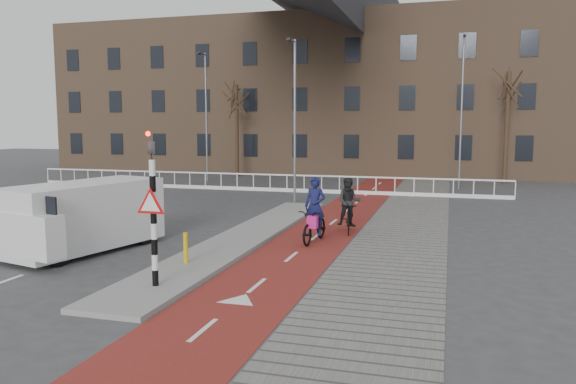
# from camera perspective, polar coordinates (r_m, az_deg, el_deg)

# --- Properties ---
(ground) EXTENTS (120.00, 120.00, 0.00)m
(ground) POSITION_cam_1_polar(r_m,az_deg,el_deg) (14.85, -7.43, -7.93)
(ground) COLOR #38383A
(ground) RESTS_ON ground
(bike_lane) EXTENTS (2.50, 60.00, 0.01)m
(bike_lane) POSITION_cam_1_polar(r_m,az_deg,el_deg) (23.84, 5.59, -2.26)
(bike_lane) COLOR maroon
(bike_lane) RESTS_ON ground
(sidewalk) EXTENTS (3.00, 60.00, 0.01)m
(sidewalk) POSITION_cam_1_polar(r_m,az_deg,el_deg) (23.50, 12.32, -2.52)
(sidewalk) COLOR slate
(sidewalk) RESTS_ON ground
(curb_island) EXTENTS (1.80, 16.00, 0.12)m
(curb_island) POSITION_cam_1_polar(r_m,az_deg,el_deg) (18.70, -4.50, -4.61)
(curb_island) COLOR gray
(curb_island) RESTS_ON ground
(traffic_signal) EXTENTS (0.80, 0.80, 3.68)m
(traffic_signal) POSITION_cam_1_polar(r_m,az_deg,el_deg) (12.95, -13.58, -1.26)
(traffic_signal) COLOR black
(traffic_signal) RESTS_ON curb_island
(bollard) EXTENTS (0.12, 0.12, 0.82)m
(bollard) POSITION_cam_1_polar(r_m,az_deg,el_deg) (15.18, -10.36, -5.60)
(bollard) COLOR #E2B30C
(bollard) RESTS_ON curb_island
(cyclist_near) EXTENTS (0.91, 2.10, 2.11)m
(cyclist_near) POSITION_cam_1_polar(r_m,az_deg,el_deg) (18.04, 2.75, -2.90)
(cyclist_near) COLOR black
(cyclist_near) RESTS_ON bike_lane
(cyclist_far) EXTENTS (0.91, 1.86, 1.94)m
(cyclist_far) POSITION_cam_1_polar(r_m,az_deg,el_deg) (19.69, 6.21, -1.83)
(cyclist_far) COLOR black
(cyclist_far) RESTS_ON bike_lane
(van) EXTENTS (2.99, 5.12, 2.06)m
(van) POSITION_cam_1_polar(r_m,az_deg,el_deg) (17.77, -20.01, -2.25)
(van) COLOR silver
(van) RESTS_ON ground
(railing) EXTENTS (28.00, 0.10, 0.99)m
(railing) POSITION_cam_1_polar(r_m,az_deg,el_deg) (32.20, -3.53, 0.68)
(railing) COLOR silver
(railing) RESTS_ON ground
(townhouse_row) EXTENTS (46.00, 10.00, 15.90)m
(townhouse_row) POSITION_cam_1_polar(r_m,az_deg,el_deg) (46.17, 5.22, 11.87)
(townhouse_row) COLOR #7F6047
(townhouse_row) RESTS_ON ground
(tree_mid) EXTENTS (0.27, 0.27, 6.62)m
(tree_mid) POSITION_cam_1_polar(r_m,az_deg,el_deg) (41.08, -5.22, 6.21)
(tree_mid) COLOR #2F2015
(tree_mid) RESTS_ON ground
(tree_right) EXTENTS (0.27, 0.27, 7.08)m
(tree_right) POSITION_cam_1_polar(r_m,az_deg,el_deg) (38.43, 21.33, 6.06)
(tree_right) COLOR #2F2015
(tree_right) RESTS_ON ground
(streetlight_near) EXTENTS (0.12, 0.12, 7.77)m
(streetlight_near) POSITION_cam_1_polar(r_m,az_deg,el_deg) (27.14, 0.69, 7.10)
(streetlight_near) COLOR slate
(streetlight_near) RESTS_ON ground
(streetlight_left) EXTENTS (0.12, 0.12, 8.41)m
(streetlight_left) POSITION_cam_1_polar(r_m,az_deg,el_deg) (37.78, -8.30, 7.46)
(streetlight_left) COLOR slate
(streetlight_left) RESTS_ON ground
(streetlight_right) EXTENTS (0.12, 0.12, 8.86)m
(streetlight_right) POSITION_cam_1_polar(r_m,az_deg,el_deg) (34.50, 17.21, 7.66)
(streetlight_right) COLOR slate
(streetlight_right) RESTS_ON ground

